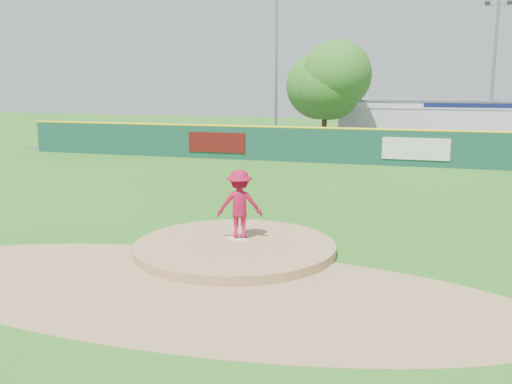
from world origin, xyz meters
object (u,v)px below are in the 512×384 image
(light_pole_left, at_px, (276,62))
(pool_building_grp, at_px, (444,121))
(pitcher, at_px, (240,205))
(playground_slide, at_px, (162,137))
(light_pole_right, at_px, (494,68))
(deciduous_tree, at_px, (325,82))
(van, at_px, (425,142))

(light_pole_left, bearing_deg, pool_building_grp, 22.60)
(pitcher, relative_size, playground_slide, 0.69)
(pool_building_grp, bearing_deg, playground_slide, -153.40)
(pitcher, xyz_separation_m, light_pole_right, (9.01, 28.53, 4.32))
(light_pole_left, bearing_deg, pitcher, -77.28)
(deciduous_tree, distance_m, light_pole_right, 11.75)
(deciduous_tree, xyz_separation_m, light_pole_left, (-4.00, 2.00, 1.50))
(pool_building_grp, relative_size, light_pole_left, 1.38)
(van, height_order, playground_slide, playground_slide)
(van, xyz_separation_m, playground_slide, (-17.84, -1.83, 0.01))
(playground_slide, bearing_deg, pitcher, -59.26)
(van, height_order, light_pole_left, light_pole_left)
(pool_building_grp, bearing_deg, deciduous_tree, -138.84)
(playground_slide, height_order, light_pole_right, light_pole_right)
(pool_building_grp, relative_size, deciduous_tree, 2.07)
(van, height_order, pool_building_grp, pool_building_grp)
(deciduous_tree, bearing_deg, pool_building_grp, 41.16)
(van, bearing_deg, playground_slide, 120.21)
(pitcher, distance_m, light_pole_left, 27.62)
(light_pole_left, relative_size, light_pole_right, 1.10)
(pitcher, xyz_separation_m, deciduous_tree, (-1.99, 24.53, 3.33))
(pitcher, bearing_deg, pool_building_grp, -117.42)
(pitcher, relative_size, light_pole_left, 0.18)
(pitcher, xyz_separation_m, light_pole_left, (-5.99, 26.53, 4.83))
(van, distance_m, pool_building_grp, 7.87)
(van, bearing_deg, light_pole_right, -17.55)
(pitcher, relative_size, light_pole_right, 0.20)
(playground_slide, xyz_separation_m, deciduous_tree, (11.08, 2.56, 3.77))
(pitcher, bearing_deg, van, -117.97)
(light_pole_left, xyz_separation_m, light_pole_right, (15.00, 2.00, -0.51))
(pitcher, distance_m, van, 24.29)
(playground_slide, distance_m, deciduous_tree, 11.98)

